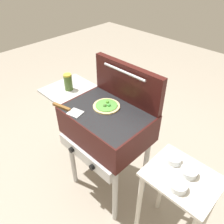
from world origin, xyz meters
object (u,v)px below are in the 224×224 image
topping_bowl_far (173,159)px  topping_bowl_middle (178,186)px  spatula (67,109)px  sauce_jar (68,82)px  pizza_veggie (107,106)px  prep_table (177,196)px  topping_bowl_near (189,172)px  grill (106,126)px

topping_bowl_far → topping_bowl_middle: (0.13, -0.15, 0.00)m
spatula → sauce_jar: bearing=140.5°
spatula → pizza_veggie: bearing=52.7°
sauce_jar → prep_table: 1.19m
sauce_jar → topping_bowl_far: sauce_jar is taller
sauce_jar → topping_bowl_far: size_ratio=1.43×
spatula → topping_bowl_middle: bearing=6.5°
topping_bowl_far → topping_bowl_near: bearing=-9.5°
pizza_veggie → topping_bowl_near: size_ratio=1.93×
grill → prep_table: (0.67, 0.00, -0.22)m
sauce_jar → topping_bowl_middle: (1.13, -0.09, -0.20)m
pizza_veggie → topping_bowl_near: 0.73m
prep_table → topping_bowl_far: bearing=150.9°
pizza_veggie → sauce_jar: 0.42m
pizza_veggie → sauce_jar: bearing=-173.9°
topping_bowl_middle → sauce_jar: bearing=175.6°
topping_bowl_near → topping_bowl_far: same height
pizza_veggie → prep_table: (0.70, -0.04, -0.38)m
sauce_jar → pizza_veggie: bearing=6.1°
topping_bowl_middle → pizza_veggie: bearing=169.8°
spatula → prep_table: (0.88, 0.20, -0.37)m
grill → topping_bowl_far: grill is taller
spatula → topping_bowl_far: 0.83m
sauce_jar → topping_bowl_middle: bearing=-4.4°
grill → topping_bowl_far: bearing=6.5°
sauce_jar → prep_table: sauce_jar is taller
topping_bowl_near → topping_bowl_middle: (0.01, -0.13, 0.00)m
spatula → topping_bowl_far: bearing=18.4°
sauce_jar → topping_bowl_near: 1.15m
topping_bowl_middle → topping_bowl_near: bearing=93.4°
pizza_veggie → topping_bowl_far: 0.61m
pizza_veggie → sauce_jar: (-0.41, -0.04, 0.06)m
prep_table → pizza_veggie: bearing=177.1°
pizza_veggie → topping_bowl_near: bearing=0.3°
grill → topping_bowl_far: 0.57m
pizza_veggie → topping_bowl_middle: (0.73, -0.13, -0.14)m
topping_bowl_middle → topping_bowl_far: bearing=130.1°
pizza_veggie → sauce_jar: sauce_jar is taller
topping_bowl_near → spatula: bearing=-165.2°
spatula → prep_table: bearing=12.6°
grill → pizza_veggie: 0.16m
sauce_jar → spatula: size_ratio=0.53×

